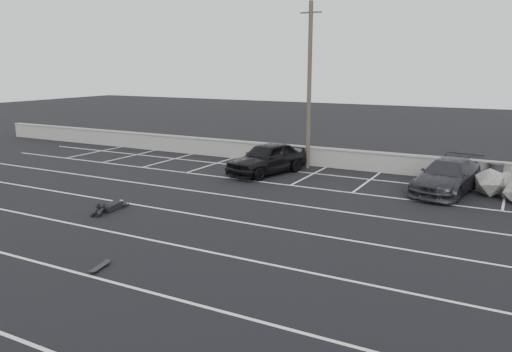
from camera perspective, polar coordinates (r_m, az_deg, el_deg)
The scene contains 9 objects.
ground at distance 16.67m, azimuth -12.23°, elevation -7.10°, with size 120.00×120.00×0.00m, color black.
seawall at distance 28.30m, azimuth 6.27°, elevation 2.33°, with size 50.00×0.45×1.06m.
stall_lines at distance 20.09m, azimuth -4.29°, elevation -3.44°, with size 36.00×20.05×0.01m.
car_left at distance 25.86m, azimuth 1.29°, elevation 2.05°, with size 1.93×4.80×1.64m, color black.
car_right at distance 23.56m, azimuth 21.06°, elevation -0.04°, with size 2.06×5.06×1.47m, color #26262C.
utility_pole at distance 27.09m, azimuth 6.11°, elevation 10.18°, with size 1.17×0.23×8.78m.
trash_bin at distance 25.98m, azimuth 25.69°, elevation 0.21°, with size 0.84×0.84×1.05m.
person at distance 20.39m, azimuth -15.94°, elevation -2.98°, with size 1.28×2.49×0.48m, color black, non-canonical shape.
skateboard at distance 14.68m, azimuth -17.42°, elevation -9.88°, with size 0.33×0.74×0.09m.
Camera 1 is at (10.31, -11.88, 5.52)m, focal length 35.00 mm.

